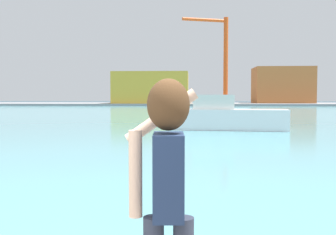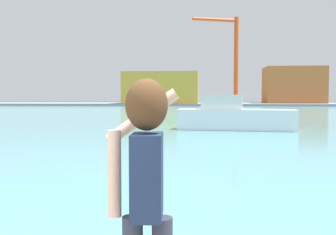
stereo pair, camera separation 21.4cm
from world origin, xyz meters
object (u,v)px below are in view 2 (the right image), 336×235
port_crane (232,52)px  boat_moored (234,117)px  warehouse_left (162,88)px  person_photographer (146,181)px  warehouse_right (293,85)px

port_crane → boat_moored: bearing=-93.8°
warehouse_left → port_crane: bearing=-5.7°
person_photographer → boat_moored: person_photographer is taller
person_photographer → warehouse_left: bearing=2.5°
person_photographer → port_crane: bearing=-7.7°
warehouse_left → boat_moored: bearing=-80.2°
port_crane → warehouse_right: bearing=20.2°
person_photographer → warehouse_left: size_ratio=0.10×
boat_moored → port_crane: (4.31, 64.28, 10.97)m
warehouse_left → person_photographer: bearing=-84.2°
person_photographer → port_crane: size_ratio=0.09×
warehouse_right → port_crane: 17.14m
warehouse_left → warehouse_right: 30.54m
person_photographer → boat_moored: size_ratio=0.23×
boat_moored → warehouse_right: bearing=80.6°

